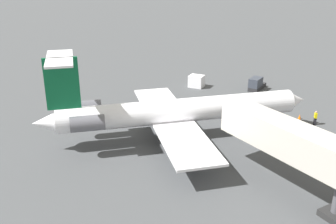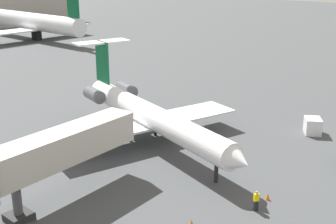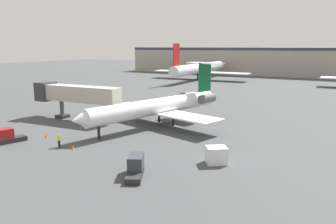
{
  "view_description": "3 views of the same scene",
  "coord_description": "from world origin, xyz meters",
  "px_view_note": "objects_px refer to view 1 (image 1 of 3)",
  "views": [
    {
      "loc": [
        -28.76,
        17.34,
        17.35
      ],
      "look_at": [
        4.66,
        -1.26,
        2.46
      ],
      "focal_mm": 40.56,
      "sensor_mm": 36.0,
      "label": 1
    },
    {
      "loc": [
        -29.35,
        -32.6,
        18.18
      ],
      "look_at": [
        5.47,
        -1.89,
        3.0
      ],
      "focal_mm": 48.3,
      "sensor_mm": 36.0,
      "label": 2
    },
    {
      "loc": [
        29.38,
        -44.97,
        12.14
      ],
      "look_at": [
        5.31,
        -2.36,
        2.52
      ],
      "focal_mm": 35.71,
      "sensor_mm": 36.0,
      "label": 3
    }
  ],
  "objects_px": {
    "regional_jet": "(171,111)",
    "baggage_tug_trailing": "(256,84)",
    "ground_crew_marshaller": "(315,118)",
    "cargo_container_uld": "(196,81)",
    "traffic_cone_near": "(300,117)",
    "jet_bridge": "(315,152)"
  },
  "relations": [
    {
      "from": "regional_jet",
      "to": "baggage_tug_trailing",
      "type": "bearing_deg",
      "value": -66.3
    },
    {
      "from": "regional_jet",
      "to": "ground_crew_marshaller",
      "type": "xyz_separation_m",
      "value": [
        -4.94,
        -16.39,
        -2.3
      ]
    },
    {
      "from": "baggage_tug_trailing",
      "to": "cargo_container_uld",
      "type": "xyz_separation_m",
      "value": [
        5.48,
        6.97,
        0.06
      ]
    },
    {
      "from": "cargo_container_uld",
      "to": "regional_jet",
      "type": "bearing_deg",
      "value": 138.49
    },
    {
      "from": "cargo_container_uld",
      "to": "baggage_tug_trailing",
      "type": "bearing_deg",
      "value": -128.21
    },
    {
      "from": "regional_jet",
      "to": "cargo_container_uld",
      "type": "xyz_separation_m",
      "value": [
        13.97,
        -12.37,
        -2.26
      ]
    },
    {
      "from": "ground_crew_marshaller",
      "to": "baggage_tug_trailing",
      "type": "height_order",
      "value": "baggage_tug_trailing"
    },
    {
      "from": "regional_jet",
      "to": "traffic_cone_near",
      "type": "bearing_deg",
      "value": -99.85
    },
    {
      "from": "baggage_tug_trailing",
      "to": "traffic_cone_near",
      "type": "bearing_deg",
      "value": 164.69
    },
    {
      "from": "ground_crew_marshaller",
      "to": "baggage_tug_trailing",
      "type": "distance_m",
      "value": 13.75
    },
    {
      "from": "baggage_tug_trailing",
      "to": "cargo_container_uld",
      "type": "height_order",
      "value": "baggage_tug_trailing"
    },
    {
      "from": "regional_jet",
      "to": "jet_bridge",
      "type": "height_order",
      "value": "regional_jet"
    },
    {
      "from": "jet_bridge",
      "to": "baggage_tug_trailing",
      "type": "relative_size",
      "value": 3.9
    },
    {
      "from": "regional_jet",
      "to": "jet_bridge",
      "type": "xyz_separation_m",
      "value": [
        -15.42,
        -3.62,
        1.18
      ]
    },
    {
      "from": "jet_bridge",
      "to": "baggage_tug_trailing",
      "type": "xyz_separation_m",
      "value": [
        23.91,
        -15.72,
        -3.5
      ]
    },
    {
      "from": "baggage_tug_trailing",
      "to": "cargo_container_uld",
      "type": "distance_m",
      "value": 8.87
    },
    {
      "from": "ground_crew_marshaller",
      "to": "cargo_container_uld",
      "type": "bearing_deg",
      "value": 12.01
    },
    {
      "from": "traffic_cone_near",
      "to": "cargo_container_uld",
      "type": "bearing_deg",
      "value": 12.98
    },
    {
      "from": "baggage_tug_trailing",
      "to": "jet_bridge",
      "type": "bearing_deg",
      "value": 146.68
    },
    {
      "from": "jet_bridge",
      "to": "cargo_container_uld",
      "type": "bearing_deg",
      "value": -16.58
    },
    {
      "from": "cargo_container_uld",
      "to": "traffic_cone_near",
      "type": "height_order",
      "value": "cargo_container_uld"
    },
    {
      "from": "baggage_tug_trailing",
      "to": "traffic_cone_near",
      "type": "xyz_separation_m",
      "value": [
        -11.31,
        3.1,
        -0.56
      ]
    }
  ]
}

